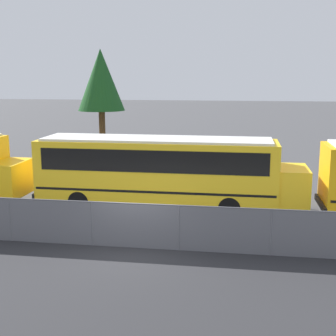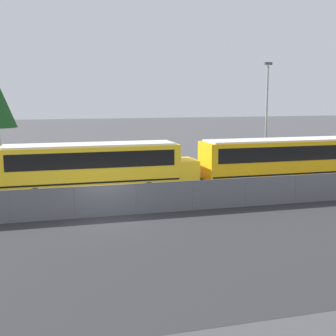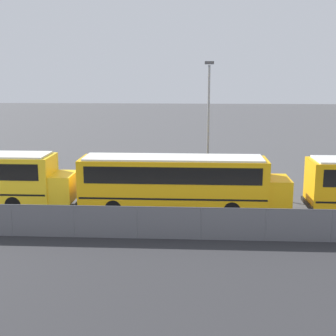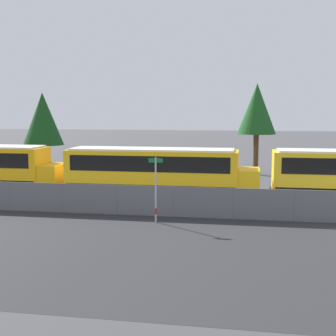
{
  "view_description": "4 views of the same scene",
  "coord_description": "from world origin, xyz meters",
  "views": [
    {
      "loc": [
        3.44,
        -14.83,
        5.76
      ],
      "look_at": [
        0.57,
        3.67,
        2.09
      ],
      "focal_mm": 50.0,
      "sensor_mm": 36.0,
      "label": 1
    },
    {
      "loc": [
        -3.25,
        -22.52,
        5.94
      ],
      "look_at": [
        4.24,
        3.71,
        1.7
      ],
      "focal_mm": 50.0,
      "sensor_mm": 36.0,
      "label": 2
    },
    {
      "loc": [
        13.21,
        -20.95,
        7.7
      ],
      "look_at": [
        11.76,
        4.79,
        2.46
      ],
      "focal_mm": 50.0,
      "sensor_mm": 36.0,
      "label": 3
    },
    {
      "loc": [
        -6.88,
        -23.26,
        5.49
      ],
      "look_at": [
        -11.74,
        5.36,
        1.85
      ],
      "focal_mm": 50.0,
      "sensor_mm": 36.0,
      "label": 4
    }
  ],
  "objects": [
    {
      "name": "ground_plane",
      "position": [
        0.0,
        0.0,
        0.0
      ],
      "size": [
        200.0,
        200.0,
        0.0
      ],
      "primitive_type": "plane",
      "color": "#424244"
    },
    {
      "name": "fence",
      "position": [
        0.0,
        -0.0,
        0.81
      ],
      "size": [
        99.58,
        0.07,
        1.59
      ],
      "color": "#9EA0A5",
      "rests_on": "ground_plane"
    },
    {
      "name": "school_bus_3",
      "position": [
        0.12,
        4.99,
        1.85
      ],
      "size": [
        11.77,
        2.51,
        3.14
      ],
      "color": "yellow",
      "rests_on": "ground_plane"
    },
    {
      "name": "tree_1",
      "position": [
        -6.14,
        16.77,
        5.48
      ],
      "size": [
        3.24,
        3.24,
        7.64
      ],
      "color": "#51381E",
      "rests_on": "ground_plane"
    }
  ]
}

